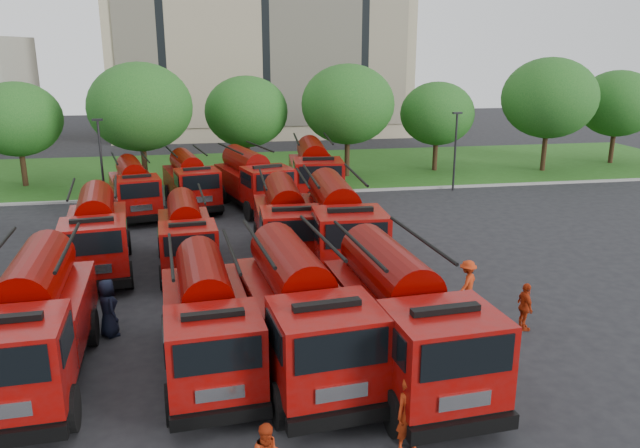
{
  "coord_description": "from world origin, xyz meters",
  "views": [
    {
      "loc": [
        -3.53,
        -20.82,
        9.16
      ],
      "look_at": [
        0.89,
        4.52,
        1.8
      ],
      "focal_mm": 35.0,
      "sensor_mm": 36.0,
      "label": 1
    }
  ],
  "objects_px": {
    "fire_truck_6": "(286,221)",
    "firefighter_3": "(466,305)",
    "fire_truck_9": "(190,181)",
    "fire_truck_1": "(207,319)",
    "fire_truck_8": "(134,188)",
    "fire_truck_5": "(186,235)",
    "fire_truck_7": "(338,224)",
    "fire_truck_0": "(32,323)",
    "firefighter_5": "(344,249)",
    "fire_truck_10": "(253,180)",
    "fire_truck_11": "(314,172)",
    "fire_truck_4": "(97,233)",
    "firefighter_4": "(111,335)",
    "firefighter_2": "(523,329)",
    "fire_truck_2": "(301,311)",
    "fire_truck_3": "(403,315)"
  },
  "relations": [
    {
      "from": "fire_truck_9",
      "to": "firefighter_5",
      "type": "bearing_deg",
      "value": -65.16
    },
    {
      "from": "fire_truck_5",
      "to": "fire_truck_10",
      "type": "xyz_separation_m",
      "value": [
        3.49,
        9.85,
        0.2
      ]
    },
    {
      "from": "fire_truck_5",
      "to": "fire_truck_9",
      "type": "bearing_deg",
      "value": 85.71
    },
    {
      "from": "fire_truck_1",
      "to": "firefighter_2",
      "type": "bearing_deg",
      "value": 0.32
    },
    {
      "from": "fire_truck_6",
      "to": "firefighter_4",
      "type": "distance_m",
      "value": 9.75
    },
    {
      "from": "fire_truck_6",
      "to": "firefighter_5",
      "type": "xyz_separation_m",
      "value": [
        2.76,
        0.57,
        -1.66
      ]
    },
    {
      "from": "fire_truck_0",
      "to": "fire_truck_7",
      "type": "relative_size",
      "value": 0.98
    },
    {
      "from": "fire_truck_5",
      "to": "fire_truck_4",
      "type": "bearing_deg",
      "value": 169.24
    },
    {
      "from": "fire_truck_8",
      "to": "firefighter_4",
      "type": "height_order",
      "value": "fire_truck_8"
    },
    {
      "from": "fire_truck_9",
      "to": "fire_truck_10",
      "type": "distance_m",
      "value": 3.73
    },
    {
      "from": "firefighter_3",
      "to": "fire_truck_5",
      "type": "bearing_deg",
      "value": -74.57
    },
    {
      "from": "fire_truck_6",
      "to": "firefighter_3",
      "type": "distance_m",
      "value": 8.93
    },
    {
      "from": "fire_truck_10",
      "to": "fire_truck_11",
      "type": "xyz_separation_m",
      "value": [
        3.78,
        0.86,
        0.14
      ]
    },
    {
      "from": "fire_truck_6",
      "to": "firefighter_5",
      "type": "relative_size",
      "value": 4.73
    },
    {
      "from": "fire_truck_6",
      "to": "fire_truck_8",
      "type": "relative_size",
      "value": 1.06
    },
    {
      "from": "firefighter_2",
      "to": "firefighter_5",
      "type": "relative_size",
      "value": 1.07
    },
    {
      "from": "firefighter_4",
      "to": "fire_truck_9",
      "type": "bearing_deg",
      "value": -33.87
    },
    {
      "from": "fire_truck_3",
      "to": "fire_truck_11",
      "type": "distance_m",
      "value": 20.89
    },
    {
      "from": "fire_truck_9",
      "to": "firefighter_2",
      "type": "distance_m",
      "value": 22.21
    },
    {
      "from": "firefighter_3",
      "to": "fire_truck_2",
      "type": "bearing_deg",
      "value": -16.86
    },
    {
      "from": "fire_truck_0",
      "to": "fire_truck_1",
      "type": "distance_m",
      "value": 4.79
    },
    {
      "from": "fire_truck_1",
      "to": "firefighter_4",
      "type": "xyz_separation_m",
      "value": [
        -3.21,
        2.83,
        -1.61
      ]
    },
    {
      "from": "fire_truck_6",
      "to": "fire_truck_1",
      "type": "bearing_deg",
      "value": -108.66
    },
    {
      "from": "fire_truck_3",
      "to": "fire_truck_9",
      "type": "relative_size",
      "value": 1.13
    },
    {
      "from": "fire_truck_0",
      "to": "fire_truck_1",
      "type": "relative_size",
      "value": 1.09
    },
    {
      "from": "fire_truck_5",
      "to": "fire_truck_7",
      "type": "height_order",
      "value": "fire_truck_7"
    },
    {
      "from": "fire_truck_10",
      "to": "firefighter_5",
      "type": "height_order",
      "value": "fire_truck_10"
    },
    {
      "from": "fire_truck_9",
      "to": "firefighter_5",
      "type": "distance_m",
      "value": 12.11
    },
    {
      "from": "fire_truck_11",
      "to": "fire_truck_8",
      "type": "bearing_deg",
      "value": -169.44
    },
    {
      "from": "fire_truck_1",
      "to": "fire_truck_8",
      "type": "xyz_separation_m",
      "value": [
        -4.05,
        18.6,
        -0.1
      ]
    },
    {
      "from": "fire_truck_7",
      "to": "firefighter_2",
      "type": "relative_size",
      "value": 4.85
    },
    {
      "from": "fire_truck_7",
      "to": "fire_truck_11",
      "type": "height_order",
      "value": "fire_truck_7"
    },
    {
      "from": "fire_truck_0",
      "to": "firefighter_3",
      "type": "relative_size",
      "value": 4.56
    },
    {
      "from": "fire_truck_11",
      "to": "fire_truck_10",
      "type": "bearing_deg",
      "value": -162.88
    },
    {
      "from": "fire_truck_0",
      "to": "fire_truck_11",
      "type": "distance_m",
      "value": 22.5
    },
    {
      "from": "fire_truck_0",
      "to": "fire_truck_8",
      "type": "distance_m",
      "value": 18.39
    },
    {
      "from": "fire_truck_1",
      "to": "fire_truck_9",
      "type": "relative_size",
      "value": 1.02
    },
    {
      "from": "fire_truck_1",
      "to": "fire_truck_6",
      "type": "xyz_separation_m",
      "value": [
        3.45,
        9.74,
        0.05
      ]
    },
    {
      "from": "fire_truck_4",
      "to": "fire_truck_5",
      "type": "distance_m",
      "value": 3.7
    },
    {
      "from": "fire_truck_11",
      "to": "fire_truck_7",
      "type": "bearing_deg",
      "value": -90.02
    },
    {
      "from": "fire_truck_4",
      "to": "firefighter_2",
      "type": "distance_m",
      "value": 17.27
    },
    {
      "from": "fire_truck_6",
      "to": "firefighter_3",
      "type": "height_order",
      "value": "fire_truck_6"
    },
    {
      "from": "firefighter_3",
      "to": "fire_truck_9",
      "type": "bearing_deg",
      "value": -103.18
    },
    {
      "from": "firefighter_3",
      "to": "firefighter_2",
      "type": "bearing_deg",
      "value": 70.28
    },
    {
      "from": "fire_truck_0",
      "to": "firefighter_4",
      "type": "bearing_deg",
      "value": 55.26
    },
    {
      "from": "fire_truck_5",
      "to": "firefighter_5",
      "type": "relative_size",
      "value": 4.27
    },
    {
      "from": "fire_truck_8",
      "to": "fire_truck_11",
      "type": "distance_m",
      "value": 10.5
    },
    {
      "from": "fire_truck_4",
      "to": "fire_truck_11",
      "type": "height_order",
      "value": "fire_truck_11"
    },
    {
      "from": "fire_truck_0",
      "to": "firefighter_2",
      "type": "distance_m",
      "value": 15.26
    },
    {
      "from": "fire_truck_5",
      "to": "fire_truck_8",
      "type": "xyz_separation_m",
      "value": [
        -3.16,
        9.56,
        0.03
      ]
    }
  ]
}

